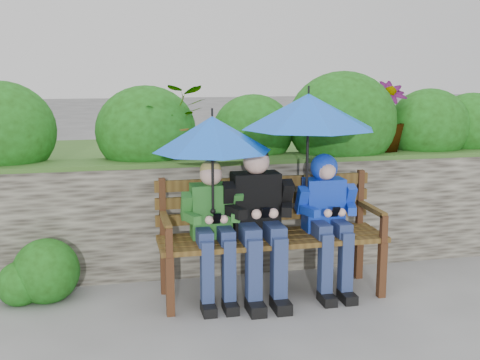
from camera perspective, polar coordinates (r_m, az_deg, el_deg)
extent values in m
plane|color=slate|center=(4.92, 0.26, -11.15)|extent=(60.00, 60.00, 0.00)
cube|color=#35312A|center=(5.46, -1.48, -3.38)|extent=(8.00, 0.40, 1.00)
cube|color=#365E24|center=(5.36, -1.51, 1.91)|extent=(8.00, 0.42, 0.04)
cube|color=#365E24|center=(6.62, -3.47, -1.04)|extent=(8.00, 2.00, 0.96)
ellipsoid|color=#19410F|center=(5.43, -8.89, 4.64)|extent=(0.89, 0.71, 0.80)
ellipsoid|color=#19410F|center=(5.68, 1.24, 4.66)|extent=(0.77, 0.62, 0.69)
ellipsoid|color=#19410F|center=(5.79, 9.70, 5.49)|extent=(1.05, 0.84, 0.95)
ellipsoid|color=#19410F|center=(6.23, 17.47, 4.89)|extent=(0.83, 0.66, 0.74)
ellipsoid|color=#19410F|center=(6.55, 21.05, 4.76)|extent=(0.76, 0.61, 0.69)
sphere|color=#CA86AC|center=(5.38, -18.72, 2.87)|extent=(0.14, 0.14, 0.14)
sphere|color=#CA86AC|center=(5.48, 0.36, 3.59)|extent=(0.14, 0.14, 0.14)
imported|color=#19410F|center=(5.35, -6.46, 5.55)|extent=(0.58, 0.51, 0.65)
imported|color=#19410F|center=(5.92, 13.67, 5.90)|extent=(0.37, 0.37, 0.66)
sphere|color=#19410F|center=(5.09, -17.89, -8.24)|extent=(0.53, 0.53, 0.53)
sphere|color=#19410F|center=(5.09, -20.15, -9.24)|extent=(0.36, 0.36, 0.36)
cube|color=#442715|center=(4.55, -6.64, -10.01)|extent=(0.06, 0.06, 0.45)
cube|color=#442715|center=(4.98, -7.20, -8.17)|extent=(0.06, 0.06, 0.45)
cube|color=#442715|center=(5.00, 13.30, -8.30)|extent=(0.06, 0.06, 0.45)
cube|color=#442715|center=(5.39, 11.20, -6.80)|extent=(0.06, 0.06, 0.45)
cube|color=#4E3717|center=(4.66, 3.74, -6.25)|extent=(1.82, 0.10, 0.04)
cube|color=#4E3717|center=(4.78, 3.30, -5.80)|extent=(1.82, 0.10, 0.04)
cube|color=#4E3717|center=(4.90, 2.88, -5.37)|extent=(1.82, 0.10, 0.04)
cube|color=#4E3717|center=(5.02, 2.48, -4.96)|extent=(1.82, 0.10, 0.04)
cube|color=#442715|center=(4.86, -7.35, -2.74)|extent=(0.05, 0.05, 0.51)
cube|color=#4E3717|center=(4.63, -7.06, -3.81)|extent=(0.05, 0.47, 0.04)
cube|color=#442715|center=(4.44, -6.74, -5.93)|extent=(0.05, 0.05, 0.22)
cube|color=#442715|center=(5.28, 11.31, -1.77)|extent=(0.05, 0.05, 0.51)
cube|color=#4E3717|center=(5.07, 12.41, -2.70)|extent=(0.05, 0.47, 0.04)
cube|color=#442715|center=(4.90, 13.48, -4.56)|extent=(0.05, 0.05, 0.22)
cube|color=#4E3717|center=(5.04, 2.33, -3.36)|extent=(1.82, 0.04, 0.09)
cube|color=#4E3717|center=(5.01, 2.34, -1.79)|extent=(1.82, 0.04, 0.09)
cube|color=#4E3717|center=(4.98, 2.36, -0.20)|extent=(1.82, 0.04, 0.09)
cube|color=#1F6419|center=(4.77, -2.78, -2.91)|extent=(0.32, 0.19, 0.43)
sphere|color=beige|center=(4.69, -2.77, 0.53)|extent=(0.18, 0.18, 0.18)
sphere|color=tan|center=(4.69, -2.80, 0.92)|extent=(0.17, 0.17, 0.17)
cube|color=navy|center=(4.65, -3.48, -5.29)|extent=(0.11, 0.30, 0.11)
cube|color=navy|center=(4.60, -3.14, -9.10)|extent=(0.09, 0.10, 0.55)
cube|color=black|center=(4.63, -2.99, -12.11)|extent=(0.10, 0.21, 0.07)
cube|color=navy|center=(4.68, -1.44, -5.18)|extent=(0.11, 0.30, 0.11)
cube|color=navy|center=(4.63, -1.06, -8.96)|extent=(0.09, 0.10, 0.55)
cube|color=black|center=(4.66, -0.91, -11.95)|extent=(0.10, 0.21, 0.07)
cube|color=#1F6419|center=(4.68, -5.12, -2.50)|extent=(0.07, 0.17, 0.24)
cube|color=#1F6419|center=(4.58, -4.56, -3.62)|extent=(0.12, 0.20, 0.07)
sphere|color=beige|center=(4.52, -2.94, -3.81)|extent=(0.07, 0.07, 0.07)
cube|color=#1F6419|center=(4.75, -0.30, -2.27)|extent=(0.07, 0.17, 0.24)
cube|color=#1F6419|center=(4.64, -0.32, -3.40)|extent=(0.12, 0.20, 0.07)
sphere|color=beige|center=(4.54, -1.54, -3.74)|extent=(0.07, 0.07, 0.07)
cube|color=black|center=(4.52, -2.22, -3.69)|extent=(0.06, 0.07, 0.09)
cube|color=black|center=(4.83, 1.48, -2.25)|extent=(0.37, 0.22, 0.51)
sphere|color=beige|center=(4.74, 1.56, 1.78)|extent=(0.21, 0.21, 0.21)
sphere|color=black|center=(4.75, 1.53, 2.24)|extent=(0.20, 0.20, 0.20)
cube|color=navy|center=(4.69, 0.81, -5.02)|extent=(0.13, 0.35, 0.13)
cube|color=navy|center=(4.61, 1.31, -8.96)|extent=(0.11, 0.12, 0.56)
cube|color=black|center=(4.64, 1.50, -11.98)|extent=(0.12, 0.24, 0.09)
cube|color=navy|center=(4.74, 3.15, -4.87)|extent=(0.13, 0.35, 0.13)
cube|color=navy|center=(4.66, 3.70, -8.76)|extent=(0.11, 0.12, 0.56)
cube|color=black|center=(4.69, 3.90, -11.75)|extent=(0.12, 0.24, 0.09)
cube|color=black|center=(4.71, -1.15, -1.76)|extent=(0.09, 0.20, 0.28)
cube|color=black|center=(4.60, -0.39, -3.06)|extent=(0.14, 0.23, 0.08)
sphere|color=beige|center=(4.54, 1.57, -3.26)|extent=(0.08, 0.08, 0.08)
cube|color=black|center=(4.83, 4.37, -1.49)|extent=(0.09, 0.20, 0.28)
cube|color=black|center=(4.70, 4.47, -2.79)|extent=(0.14, 0.23, 0.08)
sphere|color=beige|center=(4.57, 3.18, -3.17)|extent=(0.08, 0.08, 0.08)
cube|color=black|center=(4.54, 2.42, -3.11)|extent=(0.06, 0.07, 0.09)
cube|color=#001EB9|center=(5.01, 7.92, -2.30)|extent=(0.32, 0.19, 0.43)
sphere|color=beige|center=(4.93, 8.09, 1.02)|extent=(0.18, 0.18, 0.18)
sphere|color=#001EB9|center=(4.96, 7.97, 1.19)|extent=(0.22, 0.22, 0.22)
sphere|color=beige|center=(4.89, 8.26, 0.82)|extent=(0.13, 0.13, 0.13)
cube|color=navy|center=(4.88, 7.55, -4.59)|extent=(0.11, 0.30, 0.11)
cube|color=navy|center=(4.83, 8.08, -8.21)|extent=(0.09, 0.10, 0.55)
cube|color=black|center=(4.86, 8.25, -11.07)|extent=(0.10, 0.21, 0.08)
cube|color=navy|center=(4.94, 9.41, -4.45)|extent=(0.11, 0.30, 0.11)
cube|color=navy|center=(4.89, 9.97, -8.02)|extent=(0.09, 0.10, 0.55)
cube|color=black|center=(4.92, 10.13, -10.85)|extent=(0.10, 0.21, 0.08)
cube|color=#001EB9|center=(4.88, 5.89, -1.91)|extent=(0.08, 0.17, 0.24)
cube|color=#001EB9|center=(4.80, 6.66, -2.98)|extent=(0.12, 0.20, 0.07)
sphere|color=beige|center=(4.76, 8.34, -3.13)|extent=(0.07, 0.07, 0.07)
cube|color=#001EB9|center=(5.02, 10.30, -1.66)|extent=(0.08, 0.17, 0.24)
cube|color=#001EB9|center=(4.92, 10.52, -2.73)|extent=(0.12, 0.20, 0.07)
sphere|color=beige|center=(4.80, 9.61, -3.05)|extent=(0.07, 0.07, 0.07)
cube|color=black|center=(4.77, 9.02, -3.01)|extent=(0.06, 0.07, 0.09)
cone|color=blue|center=(4.53, -2.64, 4.39)|extent=(0.91, 0.91, 0.27)
cylinder|color=black|center=(4.52, -2.66, 6.44)|extent=(0.02, 0.02, 0.06)
cylinder|color=black|center=(4.58, -2.61, 0.66)|extent=(0.02, 0.02, 0.60)
sphere|color=black|center=(4.64, -2.58, -2.98)|extent=(0.04, 0.04, 0.04)
cone|color=blue|center=(4.77, 6.49, 6.51)|extent=(1.08, 1.08, 0.27)
cylinder|color=black|center=(4.77, 6.53, 8.51)|extent=(0.02, 0.02, 0.06)
cylinder|color=black|center=(4.82, 6.40, 2.16)|extent=(0.02, 0.02, 0.73)
sphere|color=black|center=(4.88, 6.31, -2.08)|extent=(0.04, 0.04, 0.04)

